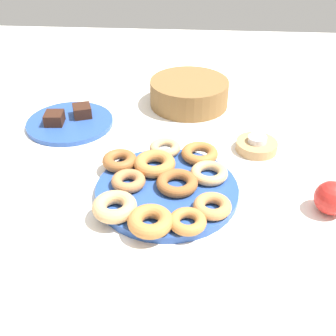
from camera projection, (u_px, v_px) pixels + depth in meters
name	position (u px, v px, depth m)	size (l,w,h in m)	color
ground_plane	(167.00, 193.00, 0.94)	(2.40, 2.40, 0.00)	white
donut_plate	(167.00, 190.00, 0.93)	(0.32, 0.32, 0.02)	#284C9E
donut_0	(177.00, 184.00, 0.91)	(0.09, 0.09, 0.02)	#995B2D
donut_1	(129.00, 180.00, 0.93)	(0.08, 0.08, 0.02)	#B27547
donut_2	(212.00, 206.00, 0.85)	(0.08, 0.08, 0.02)	#C6844C
donut_3	(209.00, 173.00, 0.95)	(0.08, 0.08, 0.02)	tan
donut_4	(188.00, 221.00, 0.82)	(0.08, 0.08, 0.02)	#BC7A3D
donut_5	(150.00, 221.00, 0.81)	(0.09, 0.09, 0.03)	#BC7A3D
donut_6	(200.00, 153.00, 1.01)	(0.09, 0.09, 0.02)	#AD6B33
donut_7	(155.00, 164.00, 0.97)	(0.10, 0.10, 0.03)	#BC7A3D
donut_8	(120.00, 161.00, 0.99)	(0.08, 0.08, 0.03)	#995B2D
donut_9	(165.00, 148.00, 1.04)	(0.08, 0.08, 0.02)	tan
donut_10	(115.00, 207.00, 0.85)	(0.09, 0.09, 0.03)	tan
cake_plate	(70.00, 123.00, 1.19)	(0.24, 0.24, 0.01)	#284C9E
brownie_near	(54.00, 118.00, 1.16)	(0.05, 0.05, 0.03)	#381E14
brownie_far	(82.00, 111.00, 1.20)	(0.05, 0.05, 0.03)	#381E14
candle_holder	(256.00, 146.00, 1.07)	(0.11, 0.11, 0.02)	tan
tealight	(257.00, 139.00, 1.06)	(0.05, 0.05, 0.01)	silver
basket	(189.00, 93.00, 1.27)	(0.24, 0.24, 0.08)	brown
apple	(332.00, 198.00, 0.87)	(0.07, 0.07, 0.07)	red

